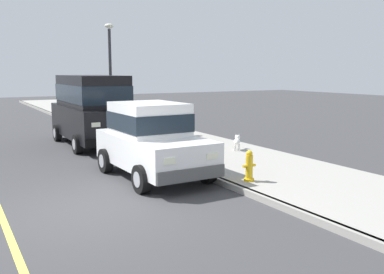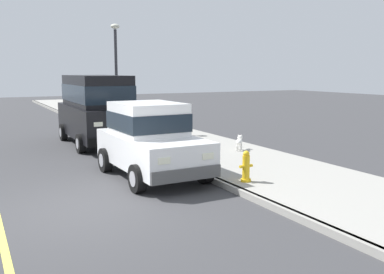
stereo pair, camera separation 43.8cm
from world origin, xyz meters
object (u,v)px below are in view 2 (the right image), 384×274
car_black_van (96,106)px  dog_white (239,141)px  car_white_hatchback (150,139)px  fire_hydrant (246,167)px  street_lamp (116,65)px

car_black_van → dog_white: 5.48m
car_white_hatchback → fire_hydrant: car_white_hatchback is taller
dog_white → car_white_hatchback: bearing=-159.0°
dog_white → fire_hydrant: (-2.11, -3.42, 0.05)m
car_white_hatchback → fire_hydrant: (1.55, -2.02, -0.50)m
car_black_van → dog_white: size_ratio=7.94×
car_white_hatchback → fire_hydrant: 2.59m
car_white_hatchback → dog_white: size_ratio=6.20×
street_lamp → car_black_van: bearing=-127.7°
car_white_hatchback → car_black_van: bearing=88.8°
dog_white → street_lamp: street_lamp is taller
dog_white → street_lamp: (-2.21, 5.79, 2.48)m
car_white_hatchback → car_black_van: 5.49m
dog_white → street_lamp: bearing=110.9°
car_black_van → street_lamp: bearing=52.3°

